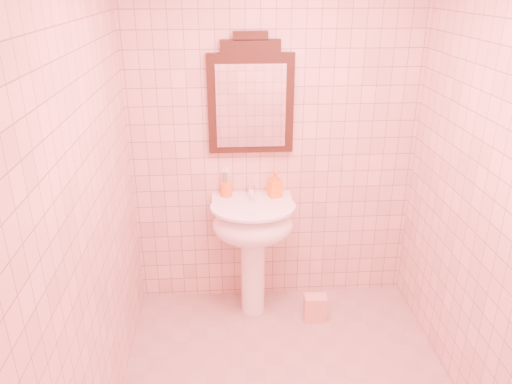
{
  "coord_description": "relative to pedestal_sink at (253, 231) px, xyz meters",
  "views": [
    {
      "loc": [
        -0.35,
        -2.2,
        2.27
      ],
      "look_at": [
        -0.16,
        0.55,
        1.1
      ],
      "focal_mm": 35.0,
      "sensor_mm": 36.0,
      "label": 1
    }
  ],
  "objects": [
    {
      "name": "soap_dispenser",
      "position": [
        0.16,
        0.13,
        0.29
      ],
      "size": [
        0.11,
        0.11,
        0.19
      ],
      "primitive_type": "imported",
      "rotation": [
        0.0,
        0.0,
        0.33
      ],
      "color": "orange",
      "rests_on": "pedestal_sink"
    },
    {
      "name": "towel",
      "position": [
        0.44,
        -0.14,
        -0.56
      ],
      "size": [
        0.16,
        0.11,
        0.19
      ],
      "primitive_type": "cube",
      "rotation": [
        0.0,
        0.0,
        -0.03
      ],
      "color": "#E8B088",
      "rests_on": "floor"
    },
    {
      "name": "faucet",
      "position": [
        0.0,
        0.14,
        0.26
      ],
      "size": [
        0.04,
        0.16,
        0.11
      ],
      "color": "white",
      "rests_on": "pedestal_sink"
    },
    {
      "name": "pedestal_sink",
      "position": [
        0.0,
        0.0,
        0.0
      ],
      "size": [
        0.58,
        0.58,
        0.86
      ],
      "color": "white",
      "rests_on": "floor"
    },
    {
      "name": "mirror",
      "position": [
        0.0,
        0.2,
        0.88
      ],
      "size": [
        0.57,
        0.06,
        0.8
      ],
      "color": "black",
      "rests_on": "back_wall"
    },
    {
      "name": "toothbrush_cup",
      "position": [
        -0.18,
        0.16,
        0.25
      ],
      "size": [
        0.08,
        0.08,
        0.19
      ],
      "rotation": [
        0.0,
        0.0,
        0.43
      ],
      "color": "orange",
      "rests_on": "pedestal_sink"
    },
    {
      "name": "back_wall",
      "position": [
        0.16,
        0.23,
        0.59
      ],
      "size": [
        2.0,
        0.02,
        2.5
      ],
      "primitive_type": "cube",
      "color": "beige",
      "rests_on": "floor"
    }
  ]
}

